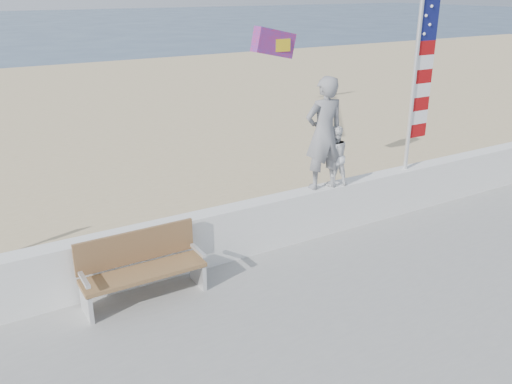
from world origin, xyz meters
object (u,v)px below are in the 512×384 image
child (334,156)px  bench (141,266)px  flag (420,72)px  adult (324,134)px

child → bench: (-3.86, -0.45, -0.95)m
child → bench: bearing=18.5°
flag → adult: bearing=180.0°
bench → flag: flag is taller
flag → child: bearing=180.0°
adult → child: 0.52m
adult → bench: adult is taller
bench → flag: (5.82, 0.45, 2.30)m
adult → child: adult is taller
adult → flag: (2.21, -0.00, 0.91)m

